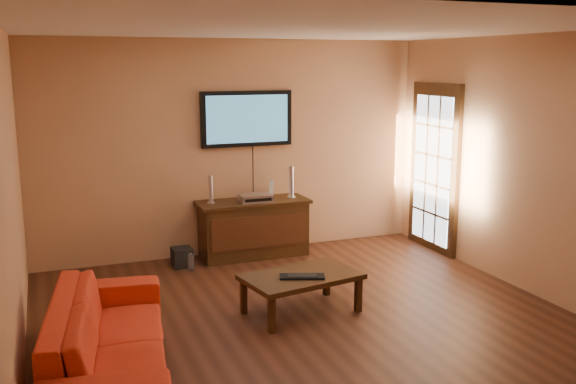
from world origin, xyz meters
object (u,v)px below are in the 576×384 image
speaker_right (291,183)px  keyboard (302,276)px  television (247,119)px  coffee_table (301,279)px  speaker_left (211,191)px  av_receiver (255,198)px  media_console (254,228)px  bottle (191,262)px  subwoofer (182,257)px  game_console (271,190)px  sofa (108,325)px

speaker_right → keyboard: 2.24m
television → keyboard: 2.64m
coffee_table → speaker_right: 2.16m
speaker_left → av_receiver: speaker_left is taller
coffee_table → keyboard: size_ratio=2.64×
keyboard → media_console: bearing=84.8°
speaker_right → bottle: bearing=-167.2°
speaker_left → bottle: size_ratio=1.56×
speaker_left → subwoofer: size_ratio=1.47×
game_console → bottle: bearing=-142.8°
coffee_table → av_receiver: av_receiver is taller
subwoofer → bottle: bearing=-75.4°
television → sofa: size_ratio=0.54×
subwoofer → keyboard: size_ratio=0.51×
sofa → game_console: bearing=-32.9°
coffee_table → sofa: bearing=-160.3°
television → speaker_right: (0.52, -0.22, -0.82)m
av_receiver → subwoofer: av_receiver is taller
media_console → speaker_right: size_ratio=3.49×
bottle → coffee_table: bearing=-66.4°
av_receiver → television: bearing=94.5°
sofa → speaker_left: speaker_left is taller
game_console → speaker_left: bearing=-160.4°
television → game_console: television is taller
game_console → bottle: 1.39m
media_console → bottle: 0.97m
sofa → subwoofer: bearing=-15.7°
media_console → speaker_left: (-0.53, 0.04, 0.51)m
media_console → sofa: (-2.04, -2.64, 0.06)m
television → keyboard: (-0.19, -2.28, -1.32)m
game_console → av_receiver: bearing=-140.0°
speaker_left → keyboard: size_ratio=0.74×
coffee_table → bottle: (-0.72, 1.65, -0.24)m
game_console → keyboard: (-0.44, -2.09, -0.43)m
subwoofer → speaker_right: bearing=1.9°
game_console → keyboard: game_console is taller
speaker_left → keyboard: (0.34, -2.10, -0.47)m
subwoofer → speaker_left: bearing=17.9°
sofa → speaker_right: speaker_right is taller
av_receiver → media_console: bearing=102.9°
speaker_left → game_console: (0.78, -0.01, -0.04)m
av_receiver → keyboard: 2.04m
speaker_right → bottle: 1.64m
coffee_table → game_console: 2.10m
bottle → speaker_left: bearing=45.4°
speaker_left → speaker_right: bearing=-2.0°
sofa → av_receiver: 3.32m
av_receiver → subwoofer: 1.15m
speaker_left → subwoofer: bearing=-159.5°
speaker_right → media_console: bearing=-179.2°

